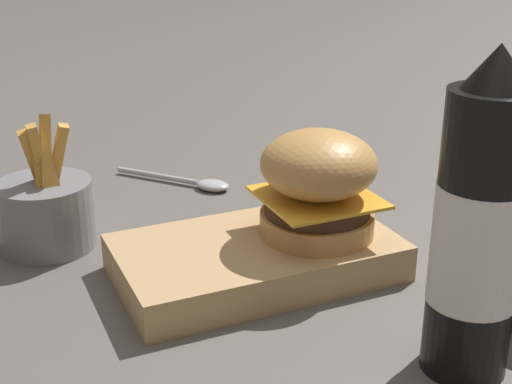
# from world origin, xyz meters

# --- Properties ---
(ground_plane) EXTENTS (6.00, 6.00, 0.00)m
(ground_plane) POSITION_xyz_m (0.00, 0.00, 0.00)
(ground_plane) COLOR #5B5651
(serving_board) EXTENTS (0.26, 0.15, 0.04)m
(serving_board) POSITION_xyz_m (-0.02, 0.02, 0.02)
(serving_board) COLOR tan
(serving_board) RESTS_ON ground_plane
(burger) EXTENTS (0.11, 0.11, 0.10)m
(burger) POSITION_xyz_m (0.04, 0.01, 0.09)
(burger) COLOR tan
(burger) RESTS_ON serving_board
(ketchup_bottle) EXTENTS (0.07, 0.07, 0.25)m
(ketchup_bottle) POSITION_xyz_m (0.06, -0.18, 0.11)
(ketchup_bottle) COLOR black
(ketchup_bottle) RESTS_ON ground_plane
(fries_basket) EXTENTS (0.10, 0.10, 0.14)m
(fries_basket) POSITION_xyz_m (-0.19, 0.17, 0.04)
(fries_basket) COLOR slate
(fries_basket) RESTS_ON ground_plane
(spoon) EXTENTS (0.12, 0.14, 0.01)m
(spoon) POSITION_xyz_m (0.01, 0.26, 0.01)
(spoon) COLOR #B2B2B7
(spoon) RESTS_ON ground_plane
(ketchup_puddle) EXTENTS (0.07, 0.07, 0.00)m
(ketchup_puddle) POSITION_xyz_m (0.15, 0.17, 0.00)
(ketchup_puddle) COLOR #9E140F
(ketchup_puddle) RESTS_ON ground_plane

